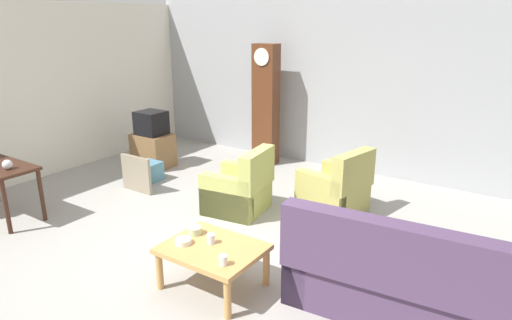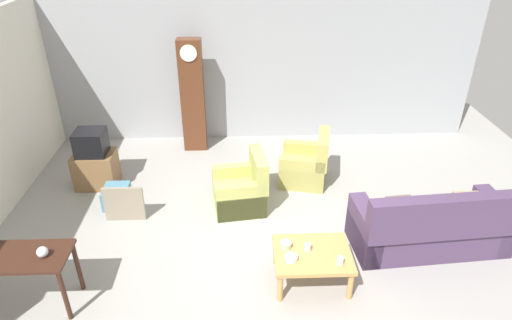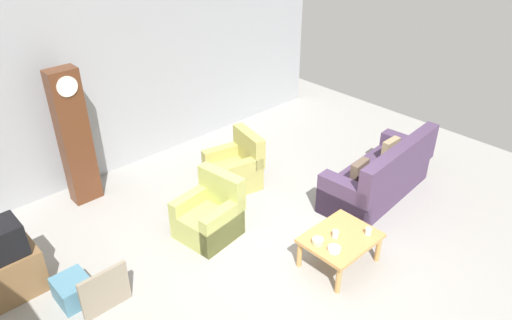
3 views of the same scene
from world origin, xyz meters
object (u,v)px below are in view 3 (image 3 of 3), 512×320
object	(u,v)px
coffee_table_wood	(340,240)
storage_box_blue	(73,290)
armchair_olive_far	(235,169)
grandfather_clock	(74,138)
cup_blue_rimmed	(335,234)
framed_picture_leaning	(105,291)
armchair_olive_near	(210,216)
tv_stand_cabinet	(12,273)
bowl_shallow_green	(318,241)
bowl_white_stacked	(334,249)
couch_floral	(380,177)
cup_white_porcelain	(368,231)
tv_crt	(0,241)

from	to	relation	value
coffee_table_wood	storage_box_blue	bearing A→B (deg)	148.04
armchair_olive_far	grandfather_clock	xyz separation A→B (m)	(-2.02, 1.35, 0.79)
coffee_table_wood	cup_blue_rimmed	distance (m)	0.14
framed_picture_leaning	cup_blue_rimmed	distance (m)	2.92
armchair_olive_near	storage_box_blue	distance (m)	2.02
framed_picture_leaning	armchair_olive_near	bearing A→B (deg)	8.96
armchair_olive_far	storage_box_blue	bearing A→B (deg)	-168.98
tv_stand_cabinet	bowl_shallow_green	size ratio (longest dim) A/B	4.52
cup_blue_rimmed	grandfather_clock	bearing A→B (deg)	114.76
coffee_table_wood	bowl_shallow_green	bearing A→B (deg)	160.61
cup_blue_rimmed	bowl_white_stacked	distance (m)	0.28
armchair_olive_near	storage_box_blue	size ratio (longest dim) A/B	2.06
grandfather_clock	bowl_shallow_green	world-z (taller)	grandfather_clock
armchair_olive_far	framed_picture_leaning	size ratio (longest dim) A/B	1.55
tv_stand_cabinet	cup_blue_rimmed	world-z (taller)	tv_stand_cabinet
bowl_white_stacked	bowl_shallow_green	world-z (taller)	bowl_shallow_green
couch_floral	tv_stand_cabinet	world-z (taller)	couch_floral
bowl_white_stacked	armchair_olive_near	bearing A→B (deg)	108.11
armchair_olive_near	cup_white_porcelain	xyz separation A→B (m)	(1.16, -1.87, 0.19)
grandfather_clock	bowl_shallow_green	bearing A→B (deg)	-68.42
grandfather_clock	tv_stand_cabinet	world-z (taller)	grandfather_clock
bowl_white_stacked	armchair_olive_far	bearing A→B (deg)	77.96
storage_box_blue	bowl_white_stacked	xyz separation A→B (m)	(2.59, -1.91, 0.32)
grandfather_clock	framed_picture_leaning	distance (m)	2.66
coffee_table_wood	tv_crt	size ratio (longest dim) A/B	2.00
tv_stand_cabinet	bowl_shallow_green	xyz separation A→B (m)	(3.02, -2.30, 0.18)
storage_box_blue	armchair_olive_far	bearing A→B (deg)	11.02
bowl_shallow_green	coffee_table_wood	bearing A→B (deg)	-19.39
coffee_table_wood	storage_box_blue	distance (m)	3.40
bowl_shallow_green	couch_floral	bearing A→B (deg)	12.26
grandfather_clock	storage_box_blue	bearing A→B (deg)	-119.44
bowl_white_stacked	tv_crt	bearing A→B (deg)	140.43
cup_white_porcelain	cup_blue_rimmed	distance (m)	0.44
cup_white_porcelain	cup_blue_rimmed	xyz separation A→B (m)	(-0.35, 0.26, 0.00)
armchair_olive_far	coffee_table_wood	bearing A→B (deg)	-96.04
couch_floral	cup_blue_rimmed	world-z (taller)	couch_floral
coffee_table_wood	bowl_white_stacked	distance (m)	0.32
bowl_white_stacked	storage_box_blue	bearing A→B (deg)	143.65
storage_box_blue	framed_picture_leaning	bearing A→B (deg)	-60.90
coffee_table_wood	bowl_white_stacked	size ratio (longest dim) A/B	5.84
tv_crt	bowl_shallow_green	size ratio (longest dim) A/B	3.19
armchair_olive_near	grandfather_clock	xyz separation A→B (m)	(-0.90, 2.09, 0.79)
armchair_olive_far	tv_stand_cabinet	size ratio (longest dim) A/B	1.37
tv_stand_cabinet	cup_white_porcelain	xyz separation A→B (m)	(3.64, -2.63, 0.19)
armchair_olive_near	bowl_white_stacked	distance (m)	1.88
tv_crt	storage_box_blue	bearing A→B (deg)	-52.93
grandfather_clock	bowl_white_stacked	bearing A→B (deg)	-69.01
storage_box_blue	cup_white_porcelain	xyz separation A→B (m)	(3.17, -2.00, 0.34)
armchair_olive_near	cup_blue_rimmed	world-z (taller)	armchair_olive_near
coffee_table_wood	tv_crt	distance (m)	4.15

